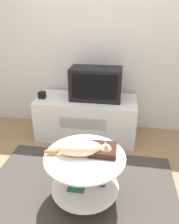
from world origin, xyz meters
name	(u,v)px	position (x,y,z in m)	size (l,w,h in m)	color
ground_plane	(77,202)	(0.00, 0.00, 0.00)	(12.00, 12.00, 0.00)	#93704C
wall_back	(99,38)	(0.00, 1.59, 1.30)	(8.00, 0.05, 2.60)	silver
rug	(77,202)	(0.00, 0.00, 0.01)	(1.90, 1.59, 0.02)	#3D3833
tv_stand	(87,118)	(-0.11, 1.21, 0.28)	(1.33, 0.59, 0.56)	silver
tv	(96,84)	(0.01, 1.24, 0.77)	(0.66, 0.34, 0.42)	black
speaker	(42,95)	(-0.70, 1.15, 0.60)	(0.09, 0.09, 0.09)	black
coffee_table	(85,172)	(0.08, 0.04, 0.34)	(0.70, 0.70, 0.49)	#B2B2B7
dvd_box	(103,150)	(0.22, 0.11, 0.54)	(0.23, 0.21, 0.06)	black
cat	(82,148)	(0.05, 0.05, 0.58)	(0.58, 0.21, 0.14)	beige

